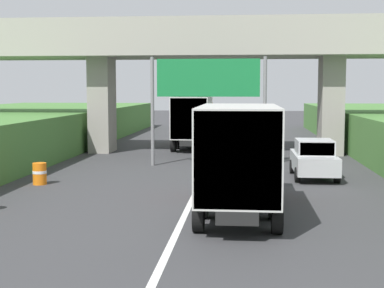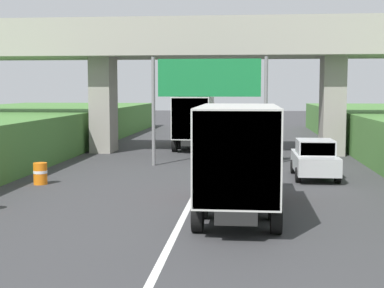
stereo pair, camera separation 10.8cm
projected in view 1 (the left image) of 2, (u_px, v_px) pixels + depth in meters
name	position (u px, v px, depth m)	size (l,w,h in m)	color
lane_centre_stripe	(207.00, 168.00, 27.89)	(0.20, 92.14, 0.01)	white
overpass_bridge	(214.00, 53.00, 33.74)	(40.00, 4.80, 8.05)	#9E998E
overhead_highway_sign	(208.00, 85.00, 28.07)	(5.88, 0.18, 5.55)	slate
truck_orange	(194.00, 119.00, 36.93)	(2.44, 7.30, 3.44)	black
truck_red	(239.00, 153.00, 17.35)	(2.44, 7.30, 3.44)	black
car_silver	(314.00, 159.00, 24.61)	(1.86, 4.10, 1.72)	#B2B5B7
construction_barrel_3	(40.00, 173.00, 22.96)	(0.57, 0.57, 0.90)	orange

